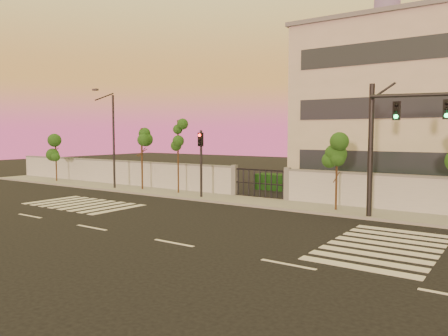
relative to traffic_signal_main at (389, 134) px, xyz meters
The scene contains 13 objects.
ground 11.79m from the traffic_signal_main, 121.64° to the right, with size 120.00×120.00×0.00m, color black.
sidewalk 7.24m from the traffic_signal_main, 168.69° to the left, with size 60.00×3.00×0.15m, color gray.
perimeter_wall 7.03m from the traffic_signal_main, 154.88° to the left, with size 60.00×0.36×2.20m.
hedge_row 7.89m from the traffic_signal_main, 130.45° to the left, with size 41.00×4.25×1.80m.
distant_skyscraper 285.63m from the traffic_signal_main, 104.65° to the left, with size 16.00×16.00×118.00m.
road_markings 10.18m from the traffic_signal_main, 142.71° to the right, with size 57.00×7.62×0.02m.
street_tree_a 28.51m from the traffic_signal_main, behind, with size 1.44×1.14×4.04m.
street_tree_b 18.21m from the traffic_signal_main, behind, with size 1.60×1.27×4.74m.
street_tree_c 14.64m from the traffic_signal_main, behind, with size 1.38×1.10×5.28m.
street_tree_d 3.22m from the traffic_signal_main, 162.75° to the left, with size 1.40×1.11×4.38m.
traffic_signal_main is the anchor object (origin of this frame).
traffic_signal_secondary 12.11m from the traffic_signal_main, behind, with size 0.35×0.34×4.56m.
streetlight_west 20.47m from the traffic_signal_main, behind, with size 0.45×1.83×7.60m.
Camera 1 is at (11.29, -12.84, 4.33)m, focal length 35.00 mm.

